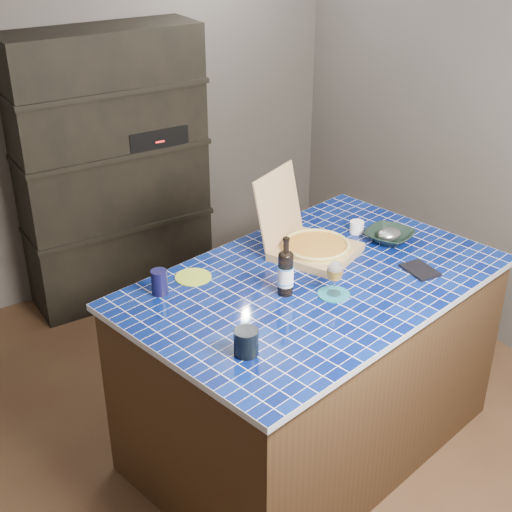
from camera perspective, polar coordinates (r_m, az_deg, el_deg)
room at (r=3.32m, az=-1.99°, el=4.43°), size 3.50×3.50×3.50m
shelving_unit at (r=4.74m, az=-11.31°, el=6.78°), size 1.20×0.41×1.80m
kitchen_island at (r=3.53m, az=4.44°, el=-8.57°), size 1.93×1.45×0.95m
pizza_box at (r=3.46m, az=4.50°, el=0.95°), size 0.51×0.54×0.39m
mead_bottle at (r=3.10m, az=2.38°, el=-1.30°), size 0.07×0.07×0.28m
teal_trivet at (r=3.16m, az=6.23°, el=-3.06°), size 0.14×0.14×0.01m
wine_glass at (r=3.10m, az=6.34°, el=-1.27°), size 0.07×0.07×0.16m
tumbler at (r=2.74m, az=-0.80°, el=-6.91°), size 0.10×0.10×0.11m
dvd_case at (r=3.41m, az=12.99°, el=-1.11°), size 0.13×0.18×0.01m
bowl at (r=3.65m, az=10.61°, el=1.56°), size 0.30×0.30×0.06m
foil_contents at (r=3.65m, az=10.63°, el=1.73°), size 0.13×0.11×0.06m
white_jar at (r=3.72m, az=8.06°, el=2.31°), size 0.07×0.07×0.06m
navy_cup at (r=3.15m, az=-7.73°, el=-2.09°), size 0.07×0.07×0.11m
green_trivet at (r=3.29m, az=-5.04°, el=-1.68°), size 0.17×0.17×0.01m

